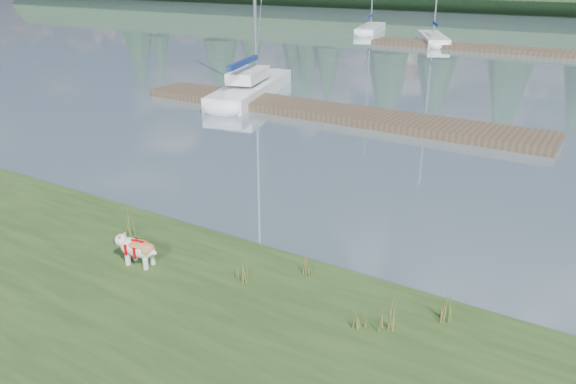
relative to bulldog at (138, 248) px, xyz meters
The scene contains 14 objects.
ground 33.26m from the bulldog, 87.94° to the left, with size 200.00×200.00×0.00m, color slate.
bulldog is the anchor object (origin of this frame).
sailboat_main 15.97m from the bulldog, 117.40° to the left, with size 3.69×8.05×11.51m.
dock_near 12.56m from the bulldog, 102.91° to the left, with size 16.00×2.00×0.30m, color #4C3D2C.
dock_far 33.39m from the bulldog, 84.51° to the left, with size 26.00×2.20×0.30m, color #4C3D2C.
sailboat_bg_0 41.98m from the bulldog, 108.25° to the left, with size 3.39×7.85×11.21m.
sailboat_bg_1 36.56m from the bulldog, 100.46° to the left, with size 4.63×7.47×11.35m.
weed_0 1.89m from the bulldog, 14.05° to the left, with size 0.17×0.14×0.49m.
weed_1 2.94m from the bulldog, 24.67° to the left, with size 0.17×0.14×0.48m.
weed_2 4.44m from the bulldog, ahead, with size 0.17×0.14×0.61m.
weed_3 1.20m from the bulldog, 143.16° to the left, with size 0.17×0.14×0.63m.
weed_4 4.11m from the bulldog, ahead, with size 0.17×0.14×0.36m.
weed_5 5.21m from the bulldog, 12.54° to the left, with size 0.17×0.14×0.52m.
mud_lip 2.11m from the bulldog, 53.72° to the left, with size 60.00×0.50×0.14m, color #33281C.
Camera 1 is at (5.53, -9.20, 5.17)m, focal length 35.00 mm.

